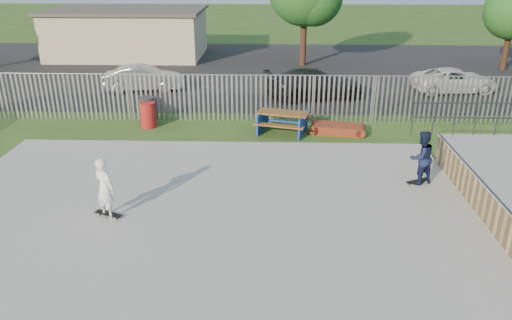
{
  "coord_description": "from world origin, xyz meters",
  "views": [
    {
      "loc": [
        1.85,
        -11.49,
        6.78
      ],
      "look_at": [
        1.43,
        2.0,
        1.1
      ],
      "focal_mm": 35.0,
      "sensor_mm": 36.0,
      "label": 1
    }
  ],
  "objects_px": {
    "car_white": "(455,80)",
    "car_silver": "(143,78)",
    "trash_bin_red": "(148,115)",
    "funbox": "(338,129)",
    "car_dark": "(315,84)",
    "skater_navy": "(421,158)",
    "trash_bin_grey": "(147,111)",
    "skater_white": "(105,188)",
    "picnic_table": "(283,122)"
  },
  "relations": [
    {
      "from": "car_silver",
      "to": "car_dark",
      "type": "distance_m",
      "value": 8.87
    },
    {
      "from": "funbox",
      "to": "skater_navy",
      "type": "xyz_separation_m",
      "value": [
        1.89,
        -4.9,
        0.81
      ]
    },
    {
      "from": "car_dark",
      "to": "skater_white",
      "type": "bearing_deg",
      "value": 138.34
    },
    {
      "from": "trash_bin_red",
      "to": "car_silver",
      "type": "height_order",
      "value": "car_silver"
    },
    {
      "from": "car_dark",
      "to": "skater_white",
      "type": "relative_size",
      "value": 2.89
    },
    {
      "from": "funbox",
      "to": "skater_white",
      "type": "xyz_separation_m",
      "value": [
        -7.05,
        -7.26,
        0.81
      ]
    },
    {
      "from": "trash_bin_red",
      "to": "car_dark",
      "type": "height_order",
      "value": "car_dark"
    },
    {
      "from": "picnic_table",
      "to": "trash_bin_grey",
      "type": "distance_m",
      "value": 5.8
    },
    {
      "from": "picnic_table",
      "to": "trash_bin_red",
      "type": "xyz_separation_m",
      "value": [
        -5.54,
        0.48,
        0.09
      ]
    },
    {
      "from": "trash_bin_grey",
      "to": "car_dark",
      "type": "bearing_deg",
      "value": 28.93
    },
    {
      "from": "skater_navy",
      "to": "skater_white",
      "type": "height_order",
      "value": "same"
    },
    {
      "from": "car_white",
      "to": "car_silver",
      "type": "bearing_deg",
      "value": 84.88
    },
    {
      "from": "funbox",
      "to": "car_dark",
      "type": "height_order",
      "value": "car_dark"
    },
    {
      "from": "picnic_table",
      "to": "skater_navy",
      "type": "distance_m",
      "value": 6.46
    },
    {
      "from": "picnic_table",
      "to": "trash_bin_red",
      "type": "distance_m",
      "value": 5.56
    },
    {
      "from": "funbox",
      "to": "trash_bin_red",
      "type": "bearing_deg",
      "value": -174.8
    },
    {
      "from": "trash_bin_red",
      "to": "car_silver",
      "type": "xyz_separation_m",
      "value": [
        -1.57,
        5.76,
        0.15
      ]
    },
    {
      "from": "funbox",
      "to": "trash_bin_grey",
      "type": "height_order",
      "value": "trash_bin_grey"
    },
    {
      "from": "car_white",
      "to": "skater_white",
      "type": "xyz_separation_m",
      "value": [
        -13.82,
        -13.84,
        0.38
      ]
    },
    {
      "from": "skater_navy",
      "to": "trash_bin_grey",
      "type": "bearing_deg",
      "value": -57.14
    },
    {
      "from": "trash_bin_grey",
      "to": "car_dark",
      "type": "relative_size",
      "value": 0.23
    },
    {
      "from": "funbox",
      "to": "car_white",
      "type": "xyz_separation_m",
      "value": [
        6.77,
        6.58,
        0.44
      ]
    },
    {
      "from": "trash_bin_grey",
      "to": "skater_navy",
      "type": "relative_size",
      "value": 0.66
    },
    {
      "from": "trash_bin_grey",
      "to": "car_silver",
      "type": "distance_m",
      "value": 5.45
    },
    {
      "from": "car_silver",
      "to": "skater_navy",
      "type": "xyz_separation_m",
      "value": [
        11.21,
        -11.2,
        0.32
      ]
    },
    {
      "from": "picnic_table",
      "to": "skater_navy",
      "type": "relative_size",
      "value": 1.41
    },
    {
      "from": "trash_bin_red",
      "to": "trash_bin_grey",
      "type": "distance_m",
      "value": 0.52
    },
    {
      "from": "car_dark",
      "to": "car_white",
      "type": "bearing_deg",
      "value": -92.52
    },
    {
      "from": "trash_bin_red",
      "to": "skater_white",
      "type": "xyz_separation_m",
      "value": [
        0.7,
        -7.8,
        0.47
      ]
    },
    {
      "from": "trash_bin_grey",
      "to": "car_silver",
      "type": "relative_size",
      "value": 0.28
    },
    {
      "from": "car_dark",
      "to": "trash_bin_red",
      "type": "bearing_deg",
      "value": 108.48
    },
    {
      "from": "trash_bin_red",
      "to": "car_silver",
      "type": "distance_m",
      "value": 5.97
    },
    {
      "from": "picnic_table",
      "to": "trash_bin_red",
      "type": "relative_size",
      "value": 2.26
    },
    {
      "from": "skater_white",
      "to": "car_white",
      "type": "bearing_deg",
      "value": -102.43
    },
    {
      "from": "car_dark",
      "to": "skater_white",
      "type": "xyz_separation_m",
      "value": [
        -6.52,
        -12.37,
        0.27
      ]
    },
    {
      "from": "car_white",
      "to": "skater_white",
      "type": "bearing_deg",
      "value": 128.92
    },
    {
      "from": "funbox",
      "to": "car_white",
      "type": "relative_size",
      "value": 0.45
    },
    {
      "from": "trash_bin_red",
      "to": "car_white",
      "type": "xyz_separation_m",
      "value": [
        14.52,
        6.04,
        0.1
      ]
    },
    {
      "from": "funbox",
      "to": "car_white",
      "type": "distance_m",
      "value": 9.45
    },
    {
      "from": "funbox",
      "to": "car_silver",
      "type": "bearing_deg",
      "value": 155.13
    },
    {
      "from": "picnic_table",
      "to": "car_silver",
      "type": "distance_m",
      "value": 9.46
    },
    {
      "from": "funbox",
      "to": "car_dark",
      "type": "xyz_separation_m",
      "value": [
        -0.53,
        5.11,
        0.55
      ]
    },
    {
      "from": "car_white",
      "to": "trash_bin_grey",
      "type": "bearing_deg",
      "value": 104.58
    },
    {
      "from": "car_silver",
      "to": "car_dark",
      "type": "bearing_deg",
      "value": -106.01
    },
    {
      "from": "car_silver",
      "to": "skater_white",
      "type": "distance_m",
      "value": 13.75
    },
    {
      "from": "picnic_table",
      "to": "skater_white",
      "type": "relative_size",
      "value": 1.41
    },
    {
      "from": "car_dark",
      "to": "car_white",
      "type": "height_order",
      "value": "car_dark"
    },
    {
      "from": "picnic_table",
      "to": "trash_bin_grey",
      "type": "height_order",
      "value": "trash_bin_grey"
    },
    {
      "from": "trash_bin_grey",
      "to": "picnic_table",
      "type": "bearing_deg",
      "value": -9.62
    },
    {
      "from": "trash_bin_red",
      "to": "funbox",
      "type": "bearing_deg",
      "value": -3.95
    }
  ]
}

